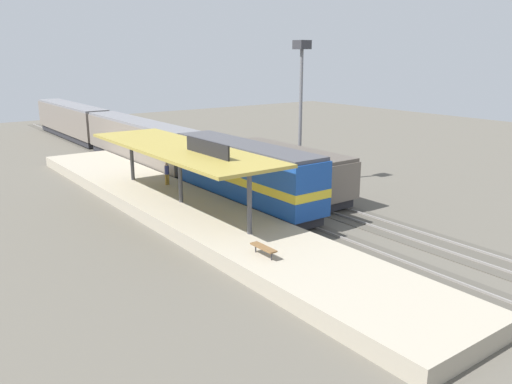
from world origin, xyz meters
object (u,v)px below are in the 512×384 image
Objects in this scene: passenger_carriage_front at (139,142)px; locomotive at (245,174)px; person_waiting at (167,173)px; freight_car at (289,170)px; light_mast at (301,82)px; platform_bench at (263,248)px; passenger_carriage_rear at (72,120)px.

locomotive is at bearing -90.00° from passenger_carriage_front.
locomotive is 18.00m from passenger_carriage_front.
locomotive is 8.44× the size of person_waiting.
light_mast is (3.20, 2.51, 6.43)m from freight_car.
platform_bench is 0.08× the size of passenger_carriage_front.
freight_car is at bearing -75.20° from passenger_carriage_front.
locomotive is at bearing 59.32° from platform_bench.
platform_bench is at bearing -136.24° from light_mast.
person_waiting is at bearing 165.52° from light_mast.
locomotive reaches higher than freight_car.
platform_bench is 11.81m from locomotive.
passenger_carriage_front is 1.00× the size of passenger_carriage_rear.
locomotive is 0.72× the size of passenger_carriage_front.
platform_bench is 0.99× the size of person_waiting.
freight_car is at bearing 7.33° from locomotive.
platform_bench is at bearing -100.10° from person_waiting.
passenger_carriage_rear is 1.67× the size of freight_car.
passenger_carriage_front reaches higher than platform_bench.
passenger_carriage_front is 20.80m from passenger_carriage_rear.
freight_car is 7.61m from light_mast.
platform_bench is 16.30m from person_waiting.
light_mast reaches higher than passenger_carriage_rear.
passenger_carriage_front is 17.88m from light_mast.
passenger_carriage_rear reaches higher than person_waiting.
locomotive is 10.31m from light_mast.
locomotive is at bearing -158.30° from light_mast.
platform_bench is 0.15× the size of light_mast.
freight_car reaches higher than person_waiting.
passenger_carriage_front is (6.00, 28.11, 0.97)m from platform_bench.
passenger_carriage_rear is at bearing 83.01° from platform_bench.
locomotive is 6.73m from person_waiting.
light_mast reaches higher than freight_car.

